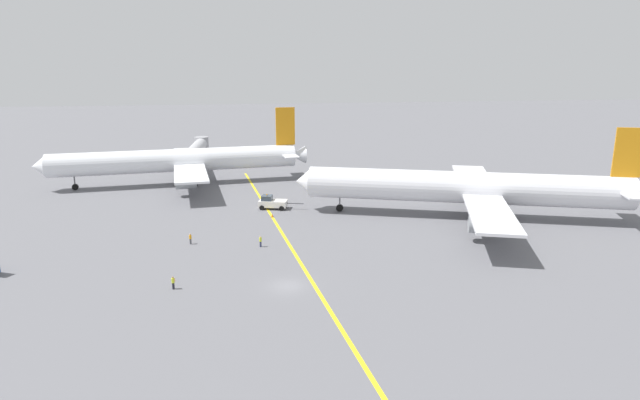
{
  "coord_description": "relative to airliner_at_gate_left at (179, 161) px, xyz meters",
  "views": [
    {
      "loc": [
        -5.83,
        -60.09,
        26.21
      ],
      "look_at": [
        8.14,
        25.44,
        4.0
      ],
      "focal_mm": 30.04,
      "sensor_mm": 36.0,
      "label": 1
    }
  ],
  "objects": [
    {
      "name": "airliner_at_gate_left",
      "position": [
        0.0,
        0.0,
        0.0
      ],
      "size": [
        58.37,
        43.05,
        16.48
      ],
      "color": "white",
      "rests_on": "ground"
    },
    {
      "name": "ground_crew_wing_walker_right",
      "position": [
        4.23,
        -58.67,
        -4.48
      ],
      "size": [
        0.46,
        0.36,
        1.61
      ],
      "color": "black",
      "rests_on": "ground"
    },
    {
      "name": "taxiway_stripe",
      "position": [
        20.08,
        -49.95,
        -5.31
      ],
      "size": [
        11.45,
        119.54,
        0.01
      ],
      "primitive_type": "cube",
      "rotation": [
        0.0,
        0.0,
        0.09
      ],
      "color": "yellow",
      "rests_on": "ground"
    },
    {
      "name": "ground_crew_marshaller_foreground",
      "position": [
        15.35,
        -45.11,
        -4.45
      ],
      "size": [
        0.36,
        0.36,
        1.67
      ],
      "color": "#2D3351",
      "rests_on": "ground"
    },
    {
      "name": "pushback_tug",
      "position": [
        18.66,
        -24.02,
        -4.14
      ],
      "size": [
        8.38,
        4.08,
        2.79
      ],
      "color": "white",
      "rests_on": "ground"
    },
    {
      "name": "airliner_being_pushed",
      "position": [
        51.68,
        -35.22,
        -0.05
      ],
      "size": [
        58.04,
        47.78,
        16.2
      ],
      "color": "silver",
      "rests_on": "ground"
    },
    {
      "name": "ground_plane",
      "position": [
        17.8,
        -59.95,
        -5.32
      ],
      "size": [
        600.0,
        600.0,
        0.0
      ],
      "primitive_type": "plane",
      "color": "slate"
    },
    {
      "name": "jet_bridge",
      "position": [
        2.65,
        23.41,
        -0.74
      ],
      "size": [
        5.14,
        22.45,
        6.35
      ],
      "color": "#B7B7BC",
      "rests_on": "ground"
    },
    {
      "name": "ground_crew_ramp_agent_by_cones",
      "position": [
        5.1,
        -42.18,
        -4.45
      ],
      "size": [
        0.36,
        0.5,
        1.65
      ],
      "color": "#4C4C51",
      "rests_on": "ground"
    },
    {
      "name": "traffic_cone_wingtip_starboard",
      "position": [
        18.24,
        -29.65,
        -5.04
      ],
      "size": [
        0.44,
        0.44,
        0.6
      ],
      "color": "orange",
      "rests_on": "ground"
    }
  ]
}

